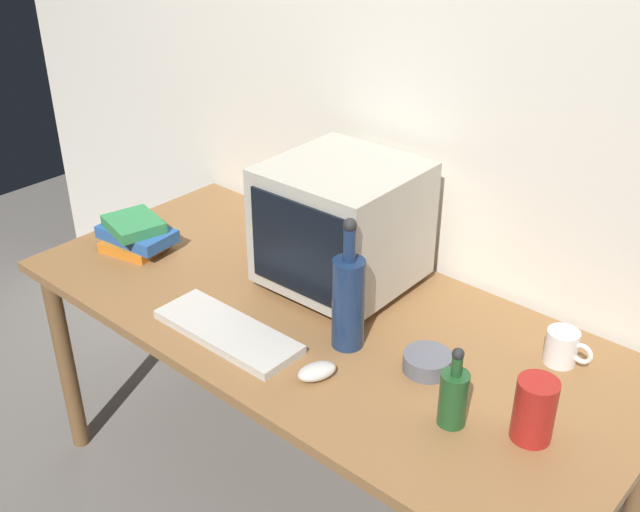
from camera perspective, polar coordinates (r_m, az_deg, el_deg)
The scene contains 12 objects.
ground_plane at distance 2.56m, azimuth 0.00°, elevation -18.17°, with size 6.00×6.00×0.00m, color slate.
back_wall at distance 2.20m, azimuth 8.13°, elevation 12.09°, with size 4.00×0.08×2.50m, color silver.
desk at distance 2.13m, azimuth 0.00°, elevation -6.09°, with size 1.77×0.80×0.74m.
crt_monitor at distance 2.12m, azimuth 1.66°, elevation 2.31°, with size 0.39×0.40×0.37m.
keyboard at distance 2.01m, azimuth -6.95°, elevation -5.64°, with size 0.42×0.15×0.02m, color beige.
computer_mouse at distance 1.85m, azimuth -0.24°, elevation -8.64°, with size 0.06×0.10×0.04m, color beige.
bottle_tall at distance 1.89m, azimuth 2.14°, elevation -3.26°, with size 0.08×0.08×0.36m.
bottle_short at distance 1.71m, azimuth 9.98°, elevation -10.28°, with size 0.06×0.06×0.20m.
book_stack at distance 2.45m, azimuth -13.66°, elevation 1.60°, with size 0.25×0.19×0.10m.
mug at distance 1.97m, azimuth 17.73°, elevation -6.53°, with size 0.12×0.08×0.09m.
cd_spindle at distance 1.89m, azimuth 8.05°, elevation -7.88°, with size 0.12×0.12×0.04m, color #595B66.
metal_canister at distance 1.71m, azimuth 15.78°, elevation -11.04°, with size 0.09×0.09×0.15m, color #A51E19.
Camera 1 is at (1.15, -1.30, 1.88)m, focal length 42.69 mm.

